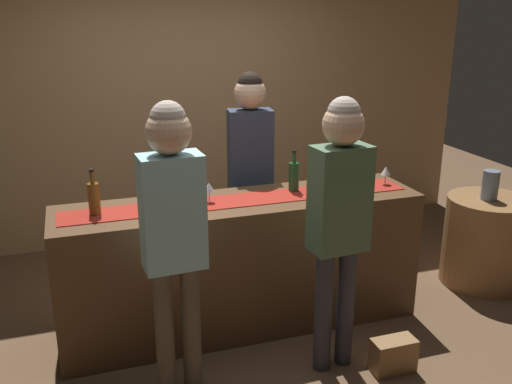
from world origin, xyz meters
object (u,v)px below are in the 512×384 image
at_px(wine_glass_near_customer, 386,171).
at_px(vase_on_side_table, 490,185).
at_px(handbag, 393,355).
at_px(customer_sipping, 339,208).
at_px(round_side_table, 485,241).
at_px(wine_bottle_green, 294,176).
at_px(bartender, 250,157).
at_px(customer_browsing, 173,221).
at_px(wine_glass_mid_counter, 182,192).
at_px(wine_bottle_clear, 342,173).
at_px(wine_glass_far_end, 209,188).
at_px(wine_bottle_amber, 94,198).

height_order(wine_glass_near_customer, vase_on_side_table, wine_glass_near_customer).
bearing_deg(handbag, customer_sipping, 152.01).
relative_size(round_side_table, handbag, 2.64).
bearing_deg(handbag, round_side_table, 31.83).
bearing_deg(vase_on_side_table, wine_bottle_green, 176.96).
relative_size(wine_glass_near_customer, bartender, 0.08).
bearing_deg(customer_browsing, vase_on_side_table, 9.55).
height_order(wine_bottle_green, vase_on_side_table, wine_bottle_green).
xyz_separation_m(customer_sipping, vase_on_side_table, (1.68, 0.66, -0.22)).
bearing_deg(vase_on_side_table, wine_glass_mid_counter, -179.88).
bearing_deg(round_side_table, wine_bottle_clear, 177.83).
height_order(wine_glass_far_end, handbag, wine_glass_far_end).
bearing_deg(round_side_table, wine_glass_mid_counter, -179.69).
distance_m(wine_glass_far_end, customer_sipping, 0.93).
bearing_deg(wine_bottle_clear, vase_on_side_table, -2.58).
distance_m(wine_bottle_green, bartender, 0.53).
bearing_deg(wine_glass_far_end, vase_on_side_table, -0.66).
bearing_deg(wine_bottle_clear, wine_glass_near_customer, -7.35).
bearing_deg(wine_glass_near_customer, bartender, 146.66).
bearing_deg(bartender, customer_sipping, 104.59).
distance_m(bartender, handbag, 1.80).
bearing_deg(wine_glass_near_customer, wine_bottle_green, 174.03).
bearing_deg(wine_bottle_clear, handbag, -92.64).
distance_m(wine_glass_near_customer, round_side_table, 1.21).
height_order(wine_glass_far_end, round_side_table, wine_glass_far_end).
relative_size(wine_glass_far_end, bartender, 0.08).
height_order(wine_glass_mid_counter, wine_glass_far_end, same).
bearing_deg(vase_on_side_table, wine_bottle_clear, 177.42).
bearing_deg(wine_bottle_clear, wine_glass_far_end, -178.18).
relative_size(wine_bottle_green, wine_bottle_amber, 1.00).
distance_m(customer_sipping, vase_on_side_table, 1.82).
distance_m(round_side_table, handbag, 1.63).
bearing_deg(wine_bottle_clear, round_side_table, -2.17).
relative_size(wine_bottle_green, bartender, 0.17).
relative_size(wine_bottle_amber, customer_browsing, 0.17).
xyz_separation_m(wine_bottle_clear, round_side_table, (1.33, -0.05, -0.69)).
distance_m(wine_glass_near_customer, handbag, 1.33).
xyz_separation_m(bartender, vase_on_side_table, (1.83, -0.59, -0.23)).
height_order(wine_bottle_clear, vase_on_side_table, wine_bottle_clear).
height_order(customer_sipping, vase_on_side_table, customer_sipping).
height_order(wine_glass_far_end, vase_on_side_table, wine_glass_far_end).
distance_m(wine_bottle_amber, wine_glass_far_end, 0.74).
bearing_deg(wine_bottle_green, wine_bottle_clear, -4.67).
relative_size(wine_bottle_clear, customer_sipping, 0.17).
height_order(customer_sipping, handbag, customer_sipping).
xyz_separation_m(wine_glass_near_customer, wine_glass_mid_counter, (-1.53, -0.02, 0.00)).
relative_size(wine_glass_mid_counter, vase_on_side_table, 0.60).
xyz_separation_m(wine_bottle_amber, round_side_table, (3.08, -0.02, -0.69)).
bearing_deg(customer_sipping, wine_bottle_amber, 148.33).
xyz_separation_m(wine_bottle_amber, bartender, (1.22, 0.56, 0.03)).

